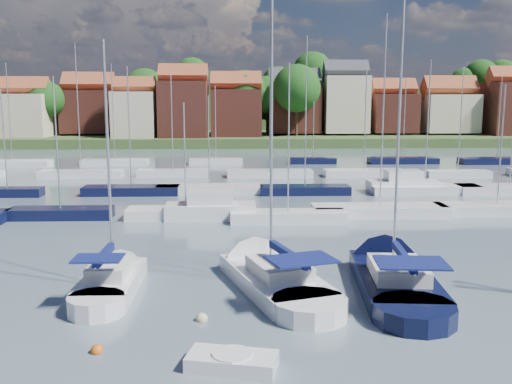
{
  "coord_description": "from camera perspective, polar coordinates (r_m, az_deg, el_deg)",
  "views": [
    {
      "loc": [
        -3.41,
        -23.87,
        9.35
      ],
      "look_at": [
        -1.98,
        14.0,
        3.1
      ],
      "focal_mm": 40.0,
      "sensor_mm": 36.0,
      "label": 1
    }
  ],
  "objects": [
    {
      "name": "sailboat_centre",
      "position": [
        30.16,
        0.7,
        -8.0
      ],
      "size": [
        7.07,
        13.16,
        17.25
      ],
      "rotation": [
        0.0,
        0.0,
        1.88
      ],
      "color": "silver",
      "rests_on": "ground"
    },
    {
      "name": "ground",
      "position": [
        64.64,
        0.89,
        1.05
      ],
      "size": [
        260.0,
        260.0,
        0.0
      ],
      "primitive_type": "plane",
      "color": "#4F5E6B",
      "rests_on": "ground"
    },
    {
      "name": "far_shore_town",
      "position": [
        156.71,
        -0.09,
        7.64
      ],
      "size": [
        212.46,
        90.0,
        22.27
      ],
      "color": "#375128",
      "rests_on": "ground"
    },
    {
      "name": "tender",
      "position": [
        20.78,
        -2.41,
        -16.59
      ],
      "size": [
        3.36,
        2.12,
        0.67
      ],
      "rotation": [
        0.0,
        0.0,
        -0.23
      ],
      "color": "silver",
      "rests_on": "ground"
    },
    {
      "name": "sailboat_left",
      "position": [
        29.96,
        -13.86,
        -8.37
      ],
      "size": [
        2.59,
        9.56,
        13.07
      ],
      "rotation": [
        0.0,
        0.0,
        1.56
      ],
      "color": "silver",
      "rests_on": "ground"
    },
    {
      "name": "buoy_c",
      "position": [
        24.94,
        -5.45,
        -12.7
      ],
      "size": [
        0.5,
        0.5,
        0.5
      ],
      "primitive_type": "sphere",
      "color": "beige",
      "rests_on": "ground"
    },
    {
      "name": "sailboat_navy",
      "position": [
        31.01,
        13.08,
        -7.76
      ],
      "size": [
        4.72,
        13.67,
        18.48
      ],
      "rotation": [
        0.0,
        0.0,
        1.48
      ],
      "color": "black",
      "rests_on": "ground"
    },
    {
      "name": "buoy_d",
      "position": [
        25.57,
        16.65,
        -12.49
      ],
      "size": [
        0.45,
        0.45,
        0.45
      ],
      "primitive_type": "sphere",
      "color": "beige",
      "rests_on": "ground"
    },
    {
      "name": "marina_field",
      "position": [
        59.92,
        2.96,
        0.8
      ],
      "size": [
        79.62,
        41.41,
        15.93
      ],
      "color": "silver",
      "rests_on": "ground"
    },
    {
      "name": "buoy_e",
      "position": [
        32.94,
        12.26,
        -7.34
      ],
      "size": [
        0.53,
        0.53,
        0.53
      ],
      "primitive_type": "sphere",
      "color": "#D85914",
      "rests_on": "ground"
    },
    {
      "name": "buoy_b",
      "position": [
        22.79,
        -15.61,
        -15.22
      ],
      "size": [
        0.46,
        0.46,
        0.46
      ],
      "primitive_type": "sphere",
      "color": "#D85914",
      "rests_on": "ground"
    }
  ]
}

